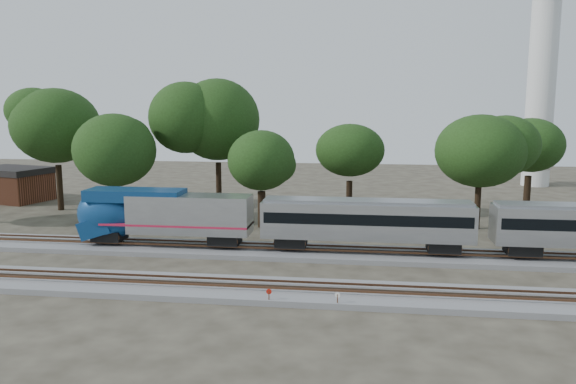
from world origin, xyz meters
TOP-DOWN VIEW (x-y plane):
  - ground at (0.00, 0.00)m, footprint 160.00×160.00m
  - track_far at (0.00, 6.00)m, footprint 160.00×5.00m
  - track_near at (0.00, -4.00)m, footprint 160.00×5.00m
  - switch_stand_red at (3.59, -6.29)m, footprint 0.35×0.07m
  - switch_stand_white at (7.86, -6.30)m, footprint 0.34×0.10m
  - switch_lever at (6.70, -6.09)m, footprint 0.55×0.40m
  - brick_building at (-36.11, 27.62)m, footprint 10.40×8.51m
  - tree_1 at (-26.37, 22.29)m, footprint 10.16×10.16m
  - tree_2 at (-16.40, 15.97)m, footprint 7.88×7.88m
  - tree_3 at (-7.39, 23.83)m, footprint 10.89×10.89m
  - tree_4 at (-0.91, 16.12)m, footprint 7.00×7.00m
  - tree_5 at (7.82, 22.87)m, footprint 7.57×7.57m
  - tree_6 at (20.79, 18.19)m, footprint 8.03×8.03m
  - tree_7 at (28.47, 28.80)m, footprint 7.92×7.92m

SIDE VIEW (x-z plane):
  - ground at x=0.00m, z-range 0.00..0.00m
  - switch_lever at x=6.70m, z-range 0.00..0.30m
  - track_far at x=0.00m, z-range -0.16..0.57m
  - track_near at x=0.00m, z-range -0.16..0.57m
  - switch_stand_white at x=7.86m, z-range 0.15..1.22m
  - switch_stand_red at x=3.59m, z-range 0.15..1.26m
  - brick_building at x=-36.11m, z-range 0.02..4.37m
  - tree_4 at x=-0.91m, z-range 1.93..11.79m
  - tree_5 at x=7.82m, z-range 2.09..12.77m
  - tree_2 at x=-16.40m, z-range 2.18..13.30m
  - tree_7 at x=28.47m, z-range 2.19..13.35m
  - tree_6 at x=20.79m, z-range 2.22..13.53m
  - tree_1 at x=-26.37m, z-range 2.82..17.14m
  - tree_3 at x=-7.39m, z-range 3.03..18.39m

